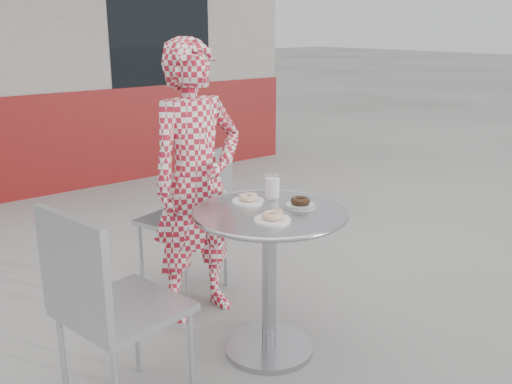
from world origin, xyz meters
TOP-DOWN VIEW (x-y plane):
  - ground at (0.00, 0.00)m, footprint 60.00×60.00m
  - bistro_table at (-0.05, 0.04)m, footprint 0.76×0.76m
  - chair_far at (-0.00, 0.92)m, footprint 0.55×0.56m
  - chair_left at (-0.84, 0.06)m, footprint 0.53×0.53m
  - seated_person at (-0.08, 0.64)m, footprint 0.58×0.38m
  - plate_far at (-0.04, 0.21)m, footprint 0.16×0.16m
  - plate_near at (-0.13, -0.09)m, footprint 0.17×0.17m
  - plate_checker at (0.12, -0.00)m, footprint 0.17×0.17m
  - milk_cup at (0.10, 0.19)m, footprint 0.08×0.08m

SIDE VIEW (x-z plane):
  - ground at x=0.00m, z-range 0.00..0.00m
  - chair_far at x=0.00m, z-range -0.18..0.75m
  - chair_left at x=-0.84m, z-range -0.18..0.77m
  - bistro_table at x=-0.05m, z-range 0.20..0.97m
  - plate_checker at x=0.12m, z-range 0.76..0.81m
  - plate_far at x=-0.04m, z-range 0.77..0.81m
  - plate_near at x=-0.13m, z-range 0.76..0.81m
  - seated_person at x=-0.08m, z-range 0.00..1.58m
  - milk_cup at x=0.10m, z-range 0.77..0.89m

